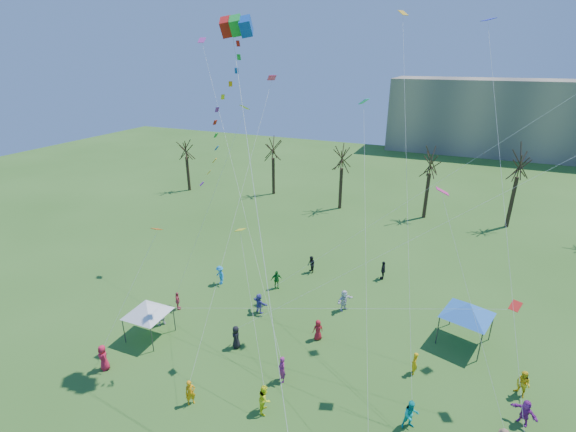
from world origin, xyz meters
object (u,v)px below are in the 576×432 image
at_px(canopy_tent_white, 147,309).
at_px(canopy_tent_blue, 468,309).
at_px(distant_building, 544,119).
at_px(big_box_kite, 225,120).

relative_size(canopy_tent_white, canopy_tent_blue, 0.91).
relative_size(distant_building, canopy_tent_white, 15.73).
xyz_separation_m(big_box_kite, canopy_tent_blue, (14.65, 6.91, -13.06)).
distance_m(big_box_kite, canopy_tent_white, 14.95).
bearing_deg(canopy_tent_blue, big_box_kite, -154.77).
bearing_deg(distant_building, big_box_kite, -109.65).
relative_size(big_box_kite, canopy_tent_white, 5.73).
bearing_deg(big_box_kite, distant_building, 70.35).
bearing_deg(canopy_tent_blue, canopy_tent_white, -158.05).
distance_m(distant_building, big_box_kite, 81.24).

